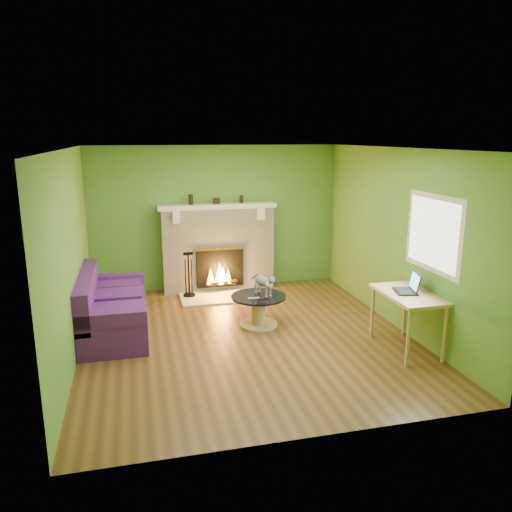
{
  "coord_description": "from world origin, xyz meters",
  "views": [
    {
      "loc": [
        -1.45,
        -6.41,
        2.77
      ],
      "look_at": [
        0.24,
        0.4,
        1.06
      ],
      "focal_mm": 35.0,
      "sensor_mm": 36.0,
      "label": 1
    }
  ],
  "objects_px": {
    "sofa": "(110,309)",
    "coffee_table": "(258,308)",
    "desk": "(408,300)",
    "cat": "(263,284)"
  },
  "relations": [
    {
      "from": "sofa",
      "to": "coffee_table",
      "type": "bearing_deg",
      "value": -7.08
    },
    {
      "from": "sofa",
      "to": "coffee_table",
      "type": "distance_m",
      "value": 2.14
    },
    {
      "from": "sofa",
      "to": "desk",
      "type": "bearing_deg",
      "value": -22.23
    },
    {
      "from": "sofa",
      "to": "cat",
      "type": "relative_size",
      "value": 3.7
    },
    {
      "from": "coffee_table",
      "to": "desk",
      "type": "bearing_deg",
      "value": -37.54
    },
    {
      "from": "sofa",
      "to": "cat",
      "type": "xyz_separation_m",
      "value": [
        2.21,
        -0.21,
        0.29
      ]
    },
    {
      "from": "coffee_table",
      "to": "cat",
      "type": "height_order",
      "value": "cat"
    },
    {
      "from": "sofa",
      "to": "desk",
      "type": "xyz_separation_m",
      "value": [
        3.81,
        -1.56,
        0.34
      ]
    },
    {
      "from": "coffee_table",
      "to": "cat",
      "type": "relative_size",
      "value": 1.54
    },
    {
      "from": "sofa",
      "to": "coffee_table",
      "type": "relative_size",
      "value": 2.4
    }
  ]
}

